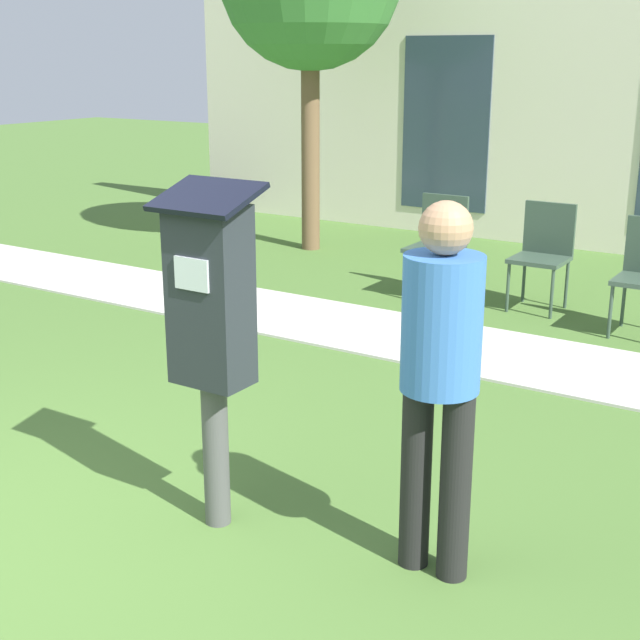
# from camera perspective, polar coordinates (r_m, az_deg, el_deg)

# --- Properties ---
(sidewalk) EXTENTS (12.00, 1.10, 0.02)m
(sidewalk) POSITION_cam_1_polar(r_m,az_deg,el_deg) (6.96, 4.47, -0.87)
(sidewalk) COLOR beige
(sidewalk) RESTS_ON ground
(building_facade) EXTENTS (10.00, 0.26, 3.20)m
(building_facade) POSITION_cam_1_polar(r_m,az_deg,el_deg) (10.38, 15.62, 13.31)
(building_facade) COLOR beige
(building_facade) RESTS_ON ground
(parking_meter) EXTENTS (0.44, 0.31, 1.59)m
(parking_meter) POSITION_cam_1_polar(r_m,az_deg,el_deg) (3.92, -7.01, 0.39)
(parking_meter) COLOR #4C4C4C
(parking_meter) RESTS_ON ground
(person_standing) EXTENTS (0.32, 0.32, 1.58)m
(person_standing) POSITION_cam_1_polar(r_m,az_deg,el_deg) (3.57, 7.70, -2.78)
(person_standing) COLOR black
(person_standing) RESTS_ON ground
(outdoor_chair_left) EXTENTS (0.44, 0.44, 0.90)m
(outdoor_chair_left) POSITION_cam_1_polar(r_m,az_deg,el_deg) (8.05, 7.62, 5.26)
(outdoor_chair_left) COLOR #334738
(outdoor_chair_left) RESTS_ON ground
(outdoor_chair_middle) EXTENTS (0.44, 0.44, 0.90)m
(outdoor_chair_middle) POSITION_cam_1_polar(r_m,az_deg,el_deg) (7.80, 14.13, 4.53)
(outdoor_chair_middle) COLOR #334738
(outdoor_chair_middle) RESTS_ON ground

